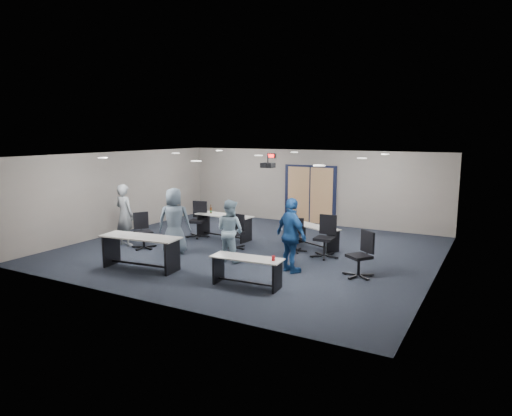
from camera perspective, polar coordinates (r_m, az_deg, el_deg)
The scene contains 24 objects.
floor at distance 13.10m, azimuth -0.74°, elevation -5.26°, with size 10.00×10.00×0.00m, color black.
back_wall at distance 16.85m, azimuth 6.83°, elevation 2.64°, with size 10.00×0.04×2.70m, color gray.
front_wall at distance 9.25m, azimuth -14.67°, elevation -3.17°, with size 10.00×0.04×2.70m, color gray.
left_wall at distance 15.87m, azimuth -16.66°, elevation 1.89°, with size 0.04×9.00×2.70m, color gray.
right_wall at distance 11.26m, azimuth 21.97°, elevation -1.33°, with size 0.04×9.00×2.70m, color gray.
ceiling at distance 12.69m, azimuth -0.77°, elevation 6.62°, with size 10.00×9.00×0.04m, color white.
double_door at distance 16.85m, azimuth 6.76°, elevation 1.61°, with size 2.00×0.07×2.20m.
exit_sign at distance 17.37m, azimuth 1.90°, elevation 6.54°, with size 0.32×0.07×0.18m.
ceiling_projector at distance 13.00m, azimuth 1.48°, elevation 5.38°, with size 0.35×0.32×0.37m.
ceiling_can_lights at distance 12.91m, azimuth -0.21°, elevation 6.54°, with size 6.24×5.74×0.02m, color white, non-canonical shape.
table_front_left at distance 11.55m, azimuth -14.22°, elevation -4.69°, with size 2.08×0.91×0.82m.
table_front_right at distance 9.98m, azimuth -1.11°, elevation -7.31°, with size 1.63×0.65×0.75m.
table_back_left at distance 14.40m, azimuth -4.04°, elevation -1.78°, with size 1.93×0.77×1.05m.
table_back_right at distance 13.36m, azimuth 7.45°, elevation -3.13°, with size 1.64×1.12×0.64m.
chair_back_a at distance 14.67m, azimuth -7.33°, elevation -1.46°, with size 0.72×0.72×1.14m, color black, non-canonical shape.
chair_back_b at distance 13.15m, azimuth -2.72°, elevation -3.00°, with size 0.62×0.62×0.99m, color black, non-canonical shape.
chair_back_c at distance 12.84m, azimuth 4.99°, elevation -3.45°, with size 0.59×0.59×0.93m, color black, non-canonical shape.
chair_back_d at distance 12.33m, azimuth 8.58°, elevation -3.59°, with size 0.71×0.71×1.13m, color black, non-canonical shape.
chair_loose_left at distance 13.54m, azimuth -13.89°, elevation -2.80°, with size 0.65×0.65×1.04m, color black, non-canonical shape.
chair_loose_right at distance 10.84m, azimuth 12.77°, elevation -5.69°, with size 0.67×0.67×1.07m, color black, non-canonical shape.
person_gray at distance 14.00m, azimuth -16.10°, elevation -0.84°, with size 0.67×0.44×1.83m, color gray.
person_plaid at distance 12.75m, azimuth -10.17°, elevation -1.59°, with size 0.89×0.58×1.83m, color slate.
person_lightblue at distance 11.84m, azimuth -3.27°, elevation -2.82°, with size 0.79×0.61×1.62m, color #99B7CA.
person_navy at distance 10.88m, azimuth 4.44°, elevation -3.44°, with size 1.06×0.44×1.80m, color navy.
Camera 1 is at (6.26, -11.02, 3.31)m, focal length 32.00 mm.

